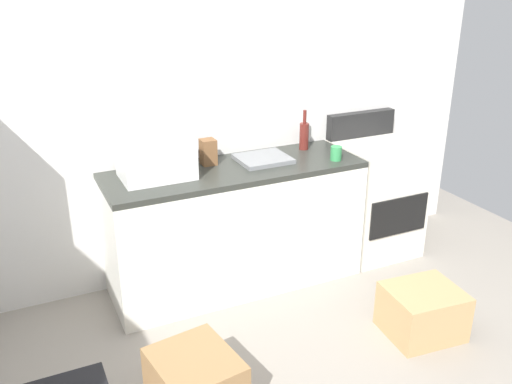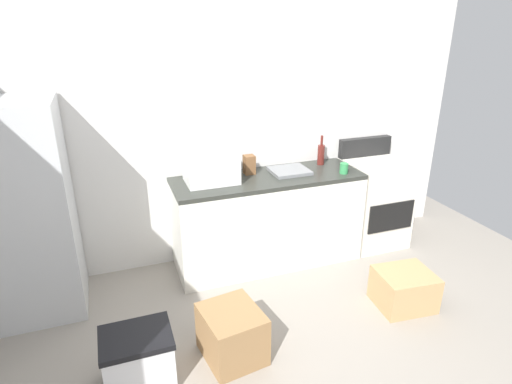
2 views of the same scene
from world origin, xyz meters
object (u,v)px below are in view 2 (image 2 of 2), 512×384
(cardboard_box_large, at_px, (232,334))
(cardboard_box_medium, at_px, (404,289))
(stove_oven, at_px, (374,201))
(storage_bin, at_px, (138,358))
(refrigerator, at_px, (26,213))
(microwave, at_px, (211,168))
(knife_block, at_px, (249,165))
(wine_bottle, at_px, (321,154))
(coffee_mug, at_px, (344,168))

(cardboard_box_large, relative_size, cardboard_box_medium, 0.97)
(stove_oven, distance_m, storage_bin, 2.86)
(refrigerator, height_order, cardboard_box_large, refrigerator)
(cardboard_box_medium, xyz_separation_m, storage_bin, (-2.19, -0.09, 0.04))
(stove_oven, relative_size, cardboard_box_large, 2.50)
(refrigerator, relative_size, microwave, 3.79)
(cardboard_box_large, bearing_deg, stove_oven, 30.78)
(knife_block, distance_m, cardboard_box_medium, 1.76)
(cardboard_box_large, bearing_deg, wine_bottle, 43.96)
(wine_bottle, relative_size, cardboard_box_medium, 0.66)
(knife_block, bearing_deg, coffee_mug, -19.44)
(cardboard_box_large, distance_m, storage_bin, 0.65)
(cardboard_box_medium, height_order, storage_bin, storage_bin)
(storage_bin, bearing_deg, stove_oven, 24.32)
(wine_bottle, bearing_deg, coffee_mug, -76.13)
(refrigerator, relative_size, cardboard_box_large, 3.96)
(refrigerator, xyz_separation_m, cardboard_box_large, (1.33, -1.10, -0.68))
(microwave, relative_size, wine_bottle, 1.53)
(stove_oven, relative_size, storage_bin, 2.39)
(stove_oven, bearing_deg, refrigerator, -179.03)
(stove_oven, relative_size, knife_block, 6.11)
(refrigerator, xyz_separation_m, coffee_mug, (2.76, -0.11, 0.08))
(storage_bin, bearing_deg, microwave, 55.30)
(storage_bin, bearing_deg, cardboard_box_medium, 2.31)
(cardboard_box_large, height_order, storage_bin, storage_bin)
(wine_bottle, bearing_deg, cardboard_box_large, -136.04)
(refrigerator, bearing_deg, cardboard_box_medium, -19.76)
(stove_oven, relative_size, cardboard_box_medium, 2.43)
(coffee_mug, xyz_separation_m, storage_bin, (-2.09, -1.01, -0.76))
(cardboard_box_large, bearing_deg, refrigerator, 140.26)
(cardboard_box_medium, bearing_deg, stove_oven, 69.53)
(stove_oven, bearing_deg, coffee_mug, -161.70)
(cardboard_box_large, bearing_deg, storage_bin, -178.69)
(cardboard_box_medium, distance_m, storage_bin, 2.19)
(microwave, relative_size, cardboard_box_large, 1.05)
(cardboard_box_medium, bearing_deg, wine_bottle, 98.27)
(cardboard_box_medium, bearing_deg, cardboard_box_large, -177.28)
(wine_bottle, bearing_deg, microwave, -174.54)
(stove_oven, relative_size, microwave, 2.39)
(stove_oven, distance_m, knife_block, 1.46)
(refrigerator, bearing_deg, stove_oven, 0.97)
(storage_bin, bearing_deg, wine_bottle, 33.40)
(knife_block, xyz_separation_m, cardboard_box_large, (-0.59, -1.29, -0.80))
(refrigerator, bearing_deg, coffee_mug, -2.32)
(refrigerator, xyz_separation_m, cardboard_box_medium, (2.87, -1.03, -0.72))
(wine_bottle, distance_m, coffee_mug, 0.33)
(microwave, xyz_separation_m, storage_bin, (-0.84, -1.21, -0.84))
(microwave, relative_size, coffee_mug, 4.60)
(refrigerator, relative_size, storage_bin, 3.79)
(refrigerator, distance_m, microwave, 1.53)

